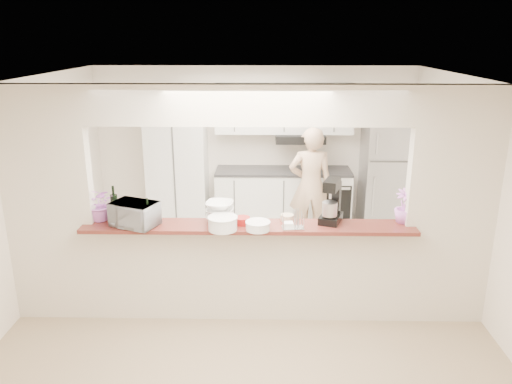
{
  "coord_description": "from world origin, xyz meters",
  "views": [
    {
      "loc": [
        0.17,
        -4.81,
        2.94
      ],
      "look_at": [
        0.07,
        0.3,
        1.33
      ],
      "focal_mm": 35.0,
      "sensor_mm": 36.0,
      "label": 1
    }
  ],
  "objects_px": {
    "stand_mixer": "(332,203)",
    "person": "(310,187)",
    "refrigerator": "(387,177)",
    "toaster_oven": "(134,214)"
  },
  "relations": [
    {
      "from": "stand_mixer",
      "to": "person",
      "type": "height_order",
      "value": "person"
    },
    {
      "from": "stand_mixer",
      "to": "person",
      "type": "distance_m",
      "value": 2.06
    },
    {
      "from": "refrigerator",
      "to": "person",
      "type": "xyz_separation_m",
      "value": [
        -1.23,
        -0.57,
        0.01
      ]
    },
    {
      "from": "stand_mixer",
      "to": "refrigerator",
      "type": "bearing_deg",
      "value": 65.2
    },
    {
      "from": "toaster_oven",
      "to": "person",
      "type": "xyz_separation_m",
      "value": [
        1.97,
        2.18,
        -0.36
      ]
    },
    {
      "from": "toaster_oven",
      "to": "stand_mixer",
      "type": "xyz_separation_m",
      "value": [
        2.01,
        0.16,
        0.08
      ]
    },
    {
      "from": "refrigerator",
      "to": "person",
      "type": "bearing_deg",
      "value": -155.02
    },
    {
      "from": "person",
      "to": "refrigerator",
      "type": "bearing_deg",
      "value": -155.4
    },
    {
      "from": "refrigerator",
      "to": "person",
      "type": "height_order",
      "value": "person"
    },
    {
      "from": "refrigerator",
      "to": "toaster_oven",
      "type": "bearing_deg",
      "value": -139.33
    }
  ]
}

